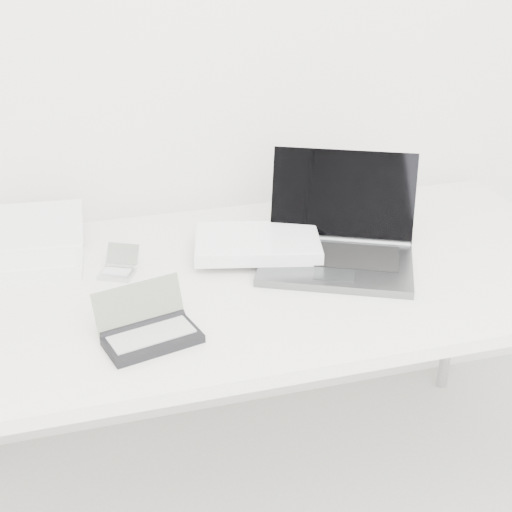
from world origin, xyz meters
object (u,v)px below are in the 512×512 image
object	(u,v)px
netbook_open_white	(34,255)
palmtop_charcoal	(149,330)
desk	(264,288)
laptop_large	(303,244)

from	to	relation	value
netbook_open_white	palmtop_charcoal	world-z (taller)	palmtop_charcoal
desk	palmtop_charcoal	xyz separation A→B (m)	(-0.30, -0.22, 0.07)
desk	netbook_open_white	bearing A→B (deg)	159.69
palmtop_charcoal	laptop_large	bearing A→B (deg)	17.76
desk	laptop_large	distance (m)	0.14
laptop_large	palmtop_charcoal	size ratio (longest dim) A/B	2.75
palmtop_charcoal	netbook_open_white	bearing A→B (deg)	103.10
netbook_open_white	desk	bearing A→B (deg)	-15.08
desk	netbook_open_white	world-z (taller)	netbook_open_white
desk	palmtop_charcoal	distance (m)	0.38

